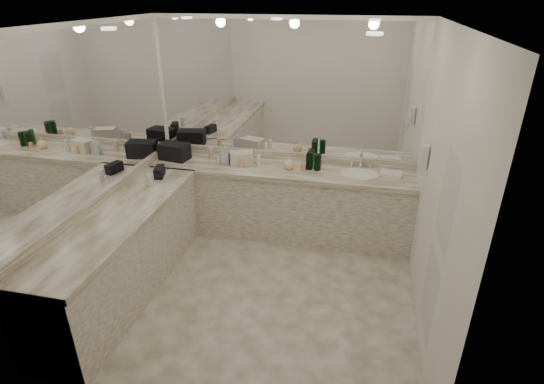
% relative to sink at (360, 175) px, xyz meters
% --- Properties ---
extents(floor, '(3.20, 3.20, 0.00)m').
position_rel_sink_xyz_m(floor, '(-0.95, -1.20, -0.90)').
color(floor, beige).
rests_on(floor, ground).
extents(ceiling, '(3.20, 3.20, 0.00)m').
position_rel_sink_xyz_m(ceiling, '(-0.95, -1.20, 1.71)').
color(ceiling, white).
rests_on(ceiling, floor).
extents(wall_back, '(3.20, 0.02, 2.60)m').
position_rel_sink_xyz_m(wall_back, '(-0.95, 0.30, 0.41)').
color(wall_back, white).
rests_on(wall_back, floor).
extents(wall_left, '(0.02, 3.00, 2.60)m').
position_rel_sink_xyz_m(wall_left, '(-2.55, -1.20, 0.41)').
color(wall_left, white).
rests_on(wall_left, floor).
extents(wall_right, '(0.02, 3.00, 2.60)m').
position_rel_sink_xyz_m(wall_right, '(0.65, -1.20, 0.41)').
color(wall_right, white).
rests_on(wall_right, floor).
extents(vanity_back_base, '(3.20, 0.60, 0.84)m').
position_rel_sink_xyz_m(vanity_back_base, '(-0.95, 0.00, -0.48)').
color(vanity_back_base, silver).
rests_on(vanity_back_base, floor).
extents(vanity_back_top, '(3.20, 0.64, 0.06)m').
position_rel_sink_xyz_m(vanity_back_top, '(-0.95, -0.01, -0.03)').
color(vanity_back_top, beige).
rests_on(vanity_back_top, vanity_back_base).
extents(vanity_left_base, '(0.60, 2.40, 0.84)m').
position_rel_sink_xyz_m(vanity_left_base, '(-2.25, -1.50, -0.48)').
color(vanity_left_base, silver).
rests_on(vanity_left_base, floor).
extents(vanity_left_top, '(0.64, 2.42, 0.06)m').
position_rel_sink_xyz_m(vanity_left_top, '(-2.24, -1.50, -0.03)').
color(vanity_left_top, beige).
rests_on(vanity_left_top, vanity_left_base).
extents(backsplash_back, '(3.20, 0.04, 0.10)m').
position_rel_sink_xyz_m(backsplash_back, '(-0.95, 0.28, 0.05)').
color(backsplash_back, beige).
rests_on(backsplash_back, vanity_back_top).
extents(backsplash_left, '(0.04, 3.00, 0.10)m').
position_rel_sink_xyz_m(backsplash_left, '(-2.53, -1.20, 0.05)').
color(backsplash_left, beige).
rests_on(backsplash_left, vanity_left_top).
extents(mirror_back, '(3.12, 0.01, 1.55)m').
position_rel_sink_xyz_m(mirror_back, '(-0.95, 0.29, 0.88)').
color(mirror_back, white).
rests_on(mirror_back, wall_back).
extents(mirror_left, '(0.01, 2.92, 1.55)m').
position_rel_sink_xyz_m(mirror_left, '(-2.54, -1.20, 0.88)').
color(mirror_left, white).
rests_on(mirror_left, wall_left).
extents(sink, '(0.44, 0.44, 0.03)m').
position_rel_sink_xyz_m(sink, '(0.00, 0.00, 0.00)').
color(sink, white).
rests_on(sink, vanity_back_top).
extents(faucet, '(0.24, 0.16, 0.14)m').
position_rel_sink_xyz_m(faucet, '(0.00, 0.21, 0.07)').
color(faucet, silver).
rests_on(faucet, vanity_back_top).
extents(wall_phone, '(0.06, 0.10, 0.24)m').
position_rel_sink_xyz_m(wall_phone, '(0.61, -0.50, 0.46)').
color(wall_phone, white).
rests_on(wall_phone, wall_right).
extents(door, '(0.02, 0.82, 2.10)m').
position_rel_sink_xyz_m(door, '(0.64, -1.70, 0.16)').
color(door, white).
rests_on(door, wall_right).
extents(black_toiletry_bag, '(0.40, 0.29, 0.21)m').
position_rel_sink_xyz_m(black_toiletry_bag, '(-2.32, 0.00, 0.11)').
color(black_toiletry_bag, black).
rests_on(black_toiletry_bag, vanity_back_top).
extents(black_bag_spill, '(0.14, 0.22, 0.11)m').
position_rel_sink_xyz_m(black_bag_spill, '(-2.25, -0.57, 0.06)').
color(black_bag_spill, black).
rests_on(black_bag_spill, vanity_left_top).
extents(cream_cosmetic_case, '(0.32, 0.25, 0.16)m').
position_rel_sink_xyz_m(cream_cosmetic_case, '(-1.44, 0.02, 0.09)').
color(cream_cosmetic_case, beige).
rests_on(cream_cosmetic_case, vanity_back_top).
extents(hand_towel, '(0.27, 0.21, 0.04)m').
position_rel_sink_xyz_m(hand_towel, '(0.35, 0.04, 0.03)').
color(hand_towel, white).
rests_on(hand_towel, vanity_back_top).
extents(lotion_left, '(0.06, 0.06, 0.14)m').
position_rel_sink_xyz_m(lotion_left, '(-2.25, -0.83, 0.08)').
color(lotion_left, white).
rests_on(lotion_left, vanity_left_top).
extents(soap_bottle_a, '(0.09, 0.09, 0.19)m').
position_rel_sink_xyz_m(soap_bottle_a, '(-1.67, -0.02, 0.10)').
color(soap_bottle_a, beige).
rests_on(soap_bottle_a, vanity_back_top).
extents(soap_bottle_b, '(0.10, 0.10, 0.22)m').
position_rel_sink_xyz_m(soap_bottle_b, '(-1.64, 0.00, 0.11)').
color(soap_bottle_b, silver).
rests_on(soap_bottle_b, vanity_back_top).
extents(soap_bottle_c, '(0.16, 0.16, 0.16)m').
position_rel_sink_xyz_m(soap_bottle_c, '(-0.84, -0.02, 0.09)').
color(soap_bottle_c, '#FFDB91').
rests_on(soap_bottle_c, vanity_back_top).
extents(green_bottle_0, '(0.06, 0.06, 0.21)m').
position_rel_sink_xyz_m(green_bottle_0, '(-0.59, 0.13, 0.11)').
color(green_bottle_0, '#155320').
rests_on(green_bottle_0, vanity_back_top).
extents(green_bottle_1, '(0.07, 0.07, 0.20)m').
position_rel_sink_xyz_m(green_bottle_1, '(-0.51, 0.02, 0.11)').
color(green_bottle_1, '#155320').
rests_on(green_bottle_1, vanity_back_top).
extents(green_bottle_2, '(0.07, 0.07, 0.19)m').
position_rel_sink_xyz_m(green_bottle_2, '(-0.61, 0.03, 0.10)').
color(green_bottle_2, '#155320').
rests_on(green_bottle_2, vanity_back_top).
extents(green_bottle_3, '(0.06, 0.06, 0.20)m').
position_rel_sink_xyz_m(green_bottle_3, '(-0.49, 0.04, 0.10)').
color(green_bottle_3, '#155320').
rests_on(green_bottle_3, vanity_back_top).
extents(green_bottle_4, '(0.07, 0.07, 0.22)m').
position_rel_sink_xyz_m(green_bottle_4, '(-0.60, 0.03, 0.11)').
color(green_bottle_4, '#155320').
rests_on(green_bottle_4, vanity_back_top).
extents(amenity_bottle_0, '(0.05, 0.05, 0.11)m').
position_rel_sink_xyz_m(amenity_bottle_0, '(-1.41, -0.08, 0.06)').
color(amenity_bottle_0, '#E0B28C').
rests_on(amenity_bottle_0, vanity_back_top).
extents(amenity_bottle_1, '(0.04, 0.04, 0.11)m').
position_rel_sink_xyz_m(amenity_bottle_1, '(-1.71, -0.07, 0.06)').
color(amenity_bottle_1, silver).
rests_on(amenity_bottle_1, vanity_back_top).
extents(amenity_bottle_2, '(0.04, 0.04, 0.11)m').
position_rel_sink_xyz_m(amenity_bottle_2, '(-1.86, 0.10, 0.06)').
color(amenity_bottle_2, '#E0B28C').
rests_on(amenity_bottle_2, vanity_back_top).
extents(amenity_bottle_3, '(0.06, 0.06, 0.15)m').
position_rel_sink_xyz_m(amenity_bottle_3, '(-1.87, 0.11, 0.08)').
color(amenity_bottle_3, '#E0B28C').
rests_on(amenity_bottle_3, vanity_back_top).
extents(amenity_bottle_4, '(0.05, 0.05, 0.15)m').
position_rel_sink_xyz_m(amenity_bottle_4, '(-1.21, -0.01, 0.08)').
color(amenity_bottle_4, white).
rests_on(amenity_bottle_4, vanity_back_top).
extents(amenity_bottle_5, '(0.06, 0.06, 0.08)m').
position_rel_sink_xyz_m(amenity_bottle_5, '(-0.67, -0.02, 0.04)').
color(amenity_bottle_5, '#E57F66').
rests_on(amenity_bottle_5, vanity_back_top).
extents(amenity_bottle_6, '(0.04, 0.04, 0.06)m').
position_rel_sink_xyz_m(amenity_bottle_6, '(-0.55, 0.12, 0.04)').
color(amenity_bottle_6, silver).
rests_on(amenity_bottle_6, vanity_back_top).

